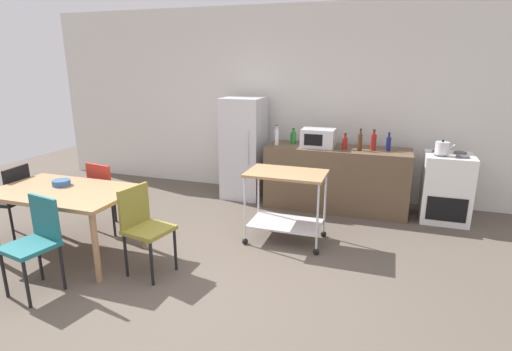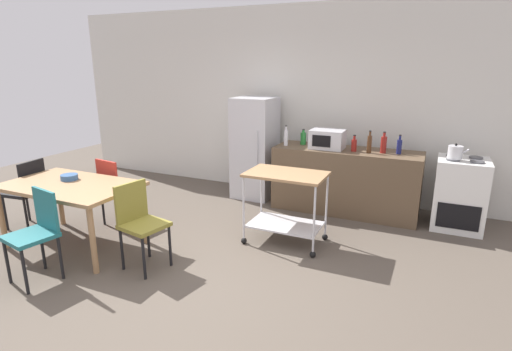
{
  "view_description": "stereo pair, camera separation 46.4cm",
  "coord_description": "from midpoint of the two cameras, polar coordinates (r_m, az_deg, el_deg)",
  "views": [
    {
      "loc": [
        1.59,
        -3.03,
        2.07
      ],
      "look_at": [
        0.16,
        1.2,
        0.8
      ],
      "focal_mm": 28.24,
      "sensor_mm": 36.0,
      "label": 1
    },
    {
      "loc": [
        2.02,
        -2.86,
        2.07
      ],
      "look_at": [
        0.16,
        1.2,
        0.8
      ],
      "focal_mm": 28.24,
      "sensor_mm": 36.0,
      "label": 2
    }
  ],
  "objects": [
    {
      "name": "dining_table",
      "position": [
        4.88,
        -22.35,
        -2.03
      ],
      "size": [
        1.5,
        0.9,
        0.75
      ],
      "color": "#A37A51",
      "rests_on": "ground_plane"
    },
    {
      "name": "chair_teal",
      "position": [
        4.31,
        -26.01,
        -6.94
      ],
      "size": [
        0.47,
        0.47,
        0.89
      ],
      "rotation": [
        0.0,
        0.0,
        -0.19
      ],
      "color": "#1E666B",
      "rests_on": "ground_plane"
    },
    {
      "name": "chair_red",
      "position": [
        5.38,
        -16.92,
        -1.62
      ],
      "size": [
        0.46,
        0.46,
        0.89
      ],
      "rotation": [
        0.0,
        0.0,
        2.98
      ],
      "color": "#B72D23",
      "rests_on": "ground_plane"
    },
    {
      "name": "kettle",
      "position": [
        5.59,
        28.56,
        2.89
      ],
      "size": [
        0.24,
        0.17,
        0.19
      ],
      "color": "silver",
      "rests_on": "stove_oven"
    },
    {
      "name": "refrigerator",
      "position": [
        6.25,
        1.97,
        3.89
      ],
      "size": [
        0.6,
        0.63,
        1.55
      ],
      "color": "silver",
      "rests_on": "ground_plane"
    },
    {
      "name": "kitchen_counter",
      "position": [
        5.85,
        14.77,
        -0.76
      ],
      "size": [
        2.0,
        0.64,
        0.9
      ],
      "primitive_type": "cube",
      "color": "brown",
      "rests_on": "ground_plane"
    },
    {
      "name": "fruit_bowl",
      "position": [
        5.02,
        -22.59,
        -0.26
      ],
      "size": [
        0.19,
        0.19,
        0.06
      ],
      "primitive_type": "cylinder",
      "color": "#33598C",
      "rests_on": "dining_table"
    },
    {
      "name": "chair_olive",
      "position": [
        4.22,
        -13.14,
        -6.16
      ],
      "size": [
        0.47,
        0.47,
        0.89
      ],
      "rotation": [
        0.0,
        0.0,
        1.38
      ],
      "color": "olive",
      "rests_on": "ground_plane"
    },
    {
      "name": "bottle_vinegar",
      "position": [
        5.66,
        21.88,
        3.84
      ],
      "size": [
        0.07,
        0.07,
        0.25
      ],
      "color": "navy",
      "rests_on": "kitchen_counter"
    },
    {
      "name": "bottle_soy_sauce",
      "position": [
        5.63,
        16.03,
        4.17
      ],
      "size": [
        0.07,
        0.07,
        0.22
      ],
      "color": "maroon",
      "rests_on": "kitchen_counter"
    },
    {
      "name": "back_wall",
      "position": [
        6.44,
        8.38,
        10.16
      ],
      "size": [
        8.4,
        0.12,
        2.9
      ],
      "primitive_type": "cube",
      "color": "silver",
      "rests_on": "ground_plane"
    },
    {
      "name": "chair_black",
      "position": [
        5.72,
        -27.68,
        -1.76
      ],
      "size": [
        0.44,
        0.44,
        0.89
      ],
      "rotation": [
        0.0,
        0.0,
        -1.45
      ],
      "color": "black",
      "rests_on": "ground_plane"
    },
    {
      "name": "bottle_sesame_oil",
      "position": [
        5.59,
        18.09,
        4.28
      ],
      "size": [
        0.06,
        0.06,
        0.3
      ],
      "color": "#4C2D19",
      "rests_on": "kitchen_counter"
    },
    {
      "name": "bottle_hot_sauce",
      "position": [
        5.83,
        6.55,
        5.39
      ],
      "size": [
        0.06,
        0.06,
        0.29
      ],
      "color": "silver",
      "rests_on": "kitchen_counter"
    },
    {
      "name": "bottle_olive_oil",
      "position": [
        5.95,
        8.95,
        5.23
      ],
      "size": [
        0.08,
        0.08,
        0.22
      ],
      "color": "#1E6628",
      "rests_on": "kitchen_counter"
    },
    {
      "name": "bottle_sparkling_water",
      "position": [
        5.65,
        19.91,
        4.16
      ],
      "size": [
        0.08,
        0.08,
        0.28
      ],
      "color": "maroon",
      "rests_on": "kitchen_counter"
    },
    {
      "name": "ground_plane",
      "position": [
        4.03,
        -6.05,
        -15.16
      ],
      "size": [
        12.0,
        12.0,
        0.0
      ],
      "primitive_type": "plane",
      "color": "brown"
    },
    {
      "name": "kitchen_cart",
      "position": [
        4.67,
        7.08,
        -2.95
      ],
      "size": [
        0.91,
        0.57,
        0.85
      ],
      "color": "#A37A51",
      "rests_on": "ground_plane"
    },
    {
      "name": "stove_oven",
      "position": [
        5.82,
        28.97,
        -2.32
      ],
      "size": [
        0.6,
        0.61,
        0.92
      ],
      "color": "white",
      "rests_on": "ground_plane"
    },
    {
      "name": "microwave",
      "position": [
        5.73,
        12.4,
        5.02
      ],
      "size": [
        0.46,
        0.35,
        0.26
      ],
      "color": "silver",
      "rests_on": "kitchen_counter"
    }
  ]
}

